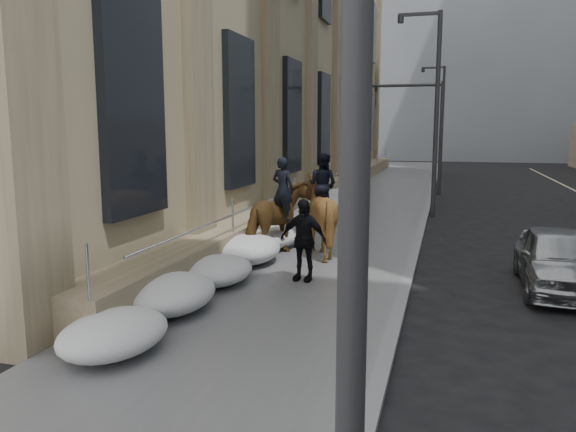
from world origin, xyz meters
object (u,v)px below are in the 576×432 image
Objects in this scene: pedestrian at (303,240)px; car_silver at (559,259)px; mounted_horse_left at (279,217)px; mounted_horse_right at (320,211)px.

car_silver is at bearing 19.95° from pedestrian.
mounted_horse_right reaches higher than mounted_horse_left.
mounted_horse_left is at bearing 126.39° from pedestrian.
mounted_horse_left is 0.65× the size of car_silver.
mounted_horse_left is at bearing 171.84° from car_silver.
mounted_horse_right is 0.67× the size of car_silver.
car_silver is (6.73, -1.11, -0.48)m from mounted_horse_left.
mounted_horse_left is 2.61m from pedestrian.
mounted_horse_right is 1.48× the size of pedestrian.
pedestrian is 5.61m from car_silver.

